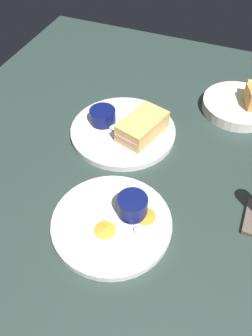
{
  "coord_description": "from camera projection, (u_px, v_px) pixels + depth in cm",
  "views": [
    {
      "loc": [
        63.92,
        20.17,
        62.85
      ],
      "look_at": [
        12.8,
        -0.3,
        3.0
      ],
      "focal_mm": 38.56,
      "sensor_mm": 36.0,
      "label": 1
    }
  ],
  "objects": [
    {
      "name": "ramekin_light_gravy",
      "position": [
        132.0,
        205.0,
        0.73
      ],
      "size": [
        6.28,
        6.28,
        4.38
      ],
      "color": "#0C144C",
      "rests_on": "plate_chips_companion"
    },
    {
      "name": "bread_basket_rear",
      "position": [
        241.0,
        104.0,
        0.98
      ],
      "size": [
        19.25,
        19.25,
        8.15
      ],
      "color": "silver",
      "rests_on": "ground_plane"
    },
    {
      "name": "spoon_by_gravy_ramekin",
      "position": [
        135.0,
        229.0,
        0.72
      ],
      "size": [
        2.25,
        9.87,
        0.8
      ],
      "color": "silver",
      "rests_on": "plate_chips_companion"
    },
    {
      "name": "plate_sandwich_main",
      "position": [
        123.0,
        131.0,
        0.93
      ],
      "size": [
        26.94,
        26.94,
        1.6
      ],
      "primitive_type": "cylinder",
      "color": "silver",
      "rests_on": "ground_plane"
    },
    {
      "name": "plantain_chip_scatter",
      "position": [
        126.0,
        216.0,
        0.74
      ],
      "size": [
        13.39,
        12.23,
        0.6
      ],
      "color": "orange",
      "rests_on": "plate_chips_companion"
    },
    {
      "name": "ground_plane",
      "position": [
        146.0,
        146.0,
        0.93
      ],
      "size": [
        110.0,
        110.0,
        3.0
      ],
      "primitive_type": "cube",
      "color": "#283833"
    },
    {
      "name": "plate_chips_companion",
      "position": [
        112.0,
        223.0,
        0.74
      ],
      "size": [
        24.72,
        24.72,
        1.6
      ],
      "primitive_type": "cylinder",
      "color": "silver",
      "rests_on": "ground_plane"
    },
    {
      "name": "ramekin_dark_sauce",
      "position": [
        103.0,
        116.0,
        0.93
      ],
      "size": [
        6.74,
        6.74,
        3.68
      ],
      "color": "#0C144C",
      "rests_on": "plate_sandwich_main"
    },
    {
      "name": "sandwich_half_near",
      "position": [
        142.0,
        126.0,
        0.89
      ],
      "size": [
        14.7,
        10.97,
        4.8
      ],
      "color": "tan",
      "rests_on": "plate_sandwich_main"
    },
    {
      "name": "spoon_by_dark_ramekin",
      "position": [
        118.0,
        129.0,
        0.92
      ],
      "size": [
        4.66,
        9.8,
        0.8
      ],
      "color": "silver",
      "rests_on": "plate_sandwich_main"
    }
  ]
}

